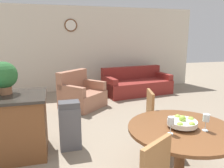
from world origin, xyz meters
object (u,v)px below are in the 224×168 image
Objects in this scene: couch at (136,84)px; kitchen_island at (4,127)px; wine_glass_right at (206,119)px; armchair at (81,95)px; dining_chair_far_side at (157,120)px; potted_plant at (3,76)px; trash_bin at (70,125)px; wine_glass_left at (171,121)px; dining_table at (181,142)px; fruit_bowl at (182,122)px.

kitchen_island is at bearing -145.84° from couch.
wine_glass_right is 3.67m from armchair.
potted_plant is (-2.18, 0.61, 0.67)m from dining_chair_far_side.
wine_glass_right reaches higher than trash_bin.
wine_glass_left reaches higher than armchair.
dining_table is 6.41× the size of wine_glass_right.
wine_glass_left is at bearing -151.54° from dining_table.
dining_chair_far_side is (0.12, 0.83, -0.07)m from dining_table.
wine_glass_right is at bearing -117.44° from armchair.
dining_table is 0.23m from fruit_bowl.
fruit_bowl and armchair have the same top height.
dining_chair_far_side is 0.76× the size of armchair.
kitchen_island reaches higher than fruit_bowl.
trash_bin is at bearing 131.61° from fruit_bowl.
wine_glass_left is 0.41m from wine_glass_right.
armchair is at bearing 56.11° from kitchen_island.
wine_glass_right is at bearing -35.57° from fruit_bowl.
armchair is at bearing 101.91° from fruit_bowl.
dining_table is at bearing 144.59° from wine_glass_right.
dining_table is 0.55× the size of couch.
wine_glass_left reaches higher than couch.
wine_glass_left reaches higher than dining_table.
couch is at bearing 52.57° from trash_bin.
fruit_bowl is 2.54m from potted_plant.
dining_chair_far_side is 1.07m from wine_glass_left.
dining_chair_far_side reaches higher than couch.
wine_glass_right is at bearing -34.98° from potted_plant.
fruit_bowl is at bearing -113.35° from couch.
kitchen_island is 0.57× the size of couch.
couch reaches higher than dining_table.
dining_chair_far_side is at bearing -114.96° from couch.
potted_plant reaches higher than armchair.
wine_glass_left and wine_glass_right have the same top height.
fruit_bowl is at bearing -34.92° from potted_plant.
wine_glass_left is at bearing -115.51° from couch.
trash_bin is at bearing 133.16° from wine_glass_right.
couch is at bearing 75.10° from dining_table.
wine_glass_left is (-0.21, -0.11, 0.31)m from dining_table.
potted_plant is 0.62× the size of trash_bin.
trash_bin is (-0.94, 1.41, -0.52)m from wine_glass_left.
dining_chair_far_side reaches higher than dining_table.
dining_chair_far_side reaches higher than wine_glass_left.
potted_plant reaches higher than couch.
wine_glass_left is at bearing -123.73° from armchair.
potted_plant is 4.38m from couch.
wine_glass_left is 0.39× the size of potted_plant.
wine_glass_left is at bearing -40.02° from potted_plant.
wine_glass_right is (0.41, -0.02, 0.00)m from wine_glass_left.
couch reaches higher than trash_bin.
potted_plant is at bearing -92.15° from dining_chair_far_side.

